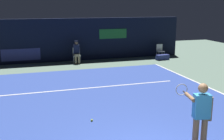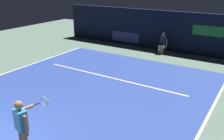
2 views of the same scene
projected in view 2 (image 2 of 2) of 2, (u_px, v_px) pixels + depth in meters
ground_plane at (86, 92)px, 10.44m from camera, size 29.75×29.75×0.00m
court_surface at (86, 92)px, 10.44m from camera, size 9.74×10.89×0.01m
line_sideline_left at (203, 126)px, 8.01m from camera, size 0.10×10.89×0.01m
line_sideline_right at (13, 71)px, 12.86m from camera, size 0.10×10.89×0.01m
line_service at (110, 78)px, 11.95m from camera, size 7.60×0.10×0.01m
back_wall at (161, 30)px, 16.45m from camera, size 15.05×0.33×2.60m
tennis_player at (23, 127)px, 6.24m from camera, size 0.51×1.01×1.73m
line_judge_on_chair at (163, 43)px, 15.69m from camera, size 0.47×0.55×1.32m
tennis_ball at (48, 101)px, 9.59m from camera, size 0.07×0.07×0.07m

